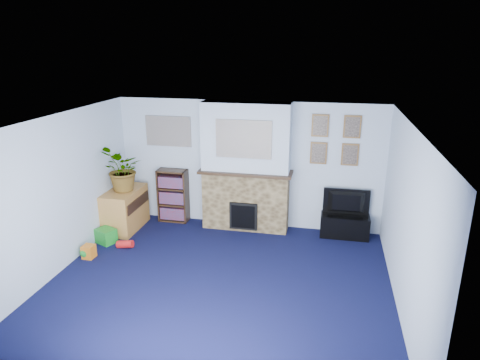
% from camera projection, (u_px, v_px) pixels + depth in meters
% --- Properties ---
extents(floor, '(5.00, 4.50, 0.01)m').
position_uv_depth(floor, '(219.00, 283.00, 6.33)').
color(floor, '#0D1033').
rests_on(floor, ground).
extents(ceiling, '(5.00, 4.50, 0.01)m').
position_uv_depth(ceiling, '(216.00, 123.00, 5.59)').
color(ceiling, white).
rests_on(ceiling, wall_back).
extents(wall_back, '(5.00, 0.04, 2.40)m').
position_uv_depth(wall_back, '(248.00, 165.00, 8.06)').
color(wall_back, silver).
rests_on(wall_back, ground).
extents(wall_front, '(5.00, 0.04, 2.40)m').
position_uv_depth(wall_front, '(154.00, 298.00, 3.87)').
color(wall_front, silver).
rests_on(wall_front, ground).
extents(wall_left, '(0.04, 4.50, 2.40)m').
position_uv_depth(wall_left, '(57.00, 195.00, 6.45)').
color(wall_left, silver).
rests_on(wall_left, ground).
extents(wall_right, '(0.04, 4.50, 2.40)m').
position_uv_depth(wall_right, '(406.00, 223.00, 5.47)').
color(wall_right, silver).
rests_on(wall_right, ground).
extents(chimney_breast, '(1.72, 0.50, 2.40)m').
position_uv_depth(chimney_breast, '(246.00, 168.00, 7.87)').
color(chimney_breast, brown).
rests_on(chimney_breast, ground).
extents(collage_main, '(1.00, 0.03, 0.68)m').
position_uv_depth(collage_main, '(244.00, 139.00, 7.49)').
color(collage_main, gray).
rests_on(collage_main, chimney_breast).
extents(collage_left, '(0.90, 0.03, 0.58)m').
position_uv_depth(collage_left, '(168.00, 131.00, 8.17)').
color(collage_left, gray).
rests_on(collage_left, wall_back).
extents(portrait_tl, '(0.30, 0.03, 0.40)m').
position_uv_depth(portrait_tl, '(320.00, 126.00, 7.54)').
color(portrait_tl, brown).
rests_on(portrait_tl, wall_back).
extents(portrait_tr, '(0.30, 0.03, 0.40)m').
position_uv_depth(portrait_tr, '(352.00, 127.00, 7.43)').
color(portrait_tr, brown).
rests_on(portrait_tr, wall_back).
extents(portrait_bl, '(0.30, 0.03, 0.40)m').
position_uv_depth(portrait_bl, '(319.00, 153.00, 7.69)').
color(portrait_bl, brown).
rests_on(portrait_bl, wall_back).
extents(portrait_br, '(0.30, 0.03, 0.40)m').
position_uv_depth(portrait_br, '(350.00, 155.00, 7.58)').
color(portrait_br, brown).
rests_on(portrait_br, wall_back).
extents(tv_stand, '(0.87, 0.37, 0.41)m').
position_uv_depth(tv_stand, '(345.00, 225.00, 7.79)').
color(tv_stand, black).
rests_on(tv_stand, ground).
extents(television, '(0.83, 0.11, 0.48)m').
position_uv_depth(television, '(346.00, 203.00, 7.68)').
color(television, black).
rests_on(television, tv_stand).
extents(bookshelf, '(0.58, 0.28, 1.05)m').
position_uv_depth(bookshelf, '(173.00, 197.00, 8.43)').
color(bookshelf, '#311F11').
rests_on(bookshelf, ground).
extents(sideboard, '(0.55, 0.99, 0.77)m').
position_uv_depth(sideboard, '(125.00, 211.00, 8.11)').
color(sideboard, '#B67D3A').
rests_on(sideboard, ground).
extents(potted_plant, '(0.79, 0.87, 0.83)m').
position_uv_depth(potted_plant, '(122.00, 170.00, 7.80)').
color(potted_plant, '#26661E').
rests_on(potted_plant, sideboard).
extents(mantel_clock, '(0.10, 0.06, 0.14)m').
position_uv_depth(mantel_clock, '(244.00, 167.00, 7.82)').
color(mantel_clock, gold).
rests_on(mantel_clock, chimney_breast).
extents(mantel_candle, '(0.05, 0.05, 0.15)m').
position_uv_depth(mantel_candle, '(265.00, 168.00, 7.74)').
color(mantel_candle, '#B2BFC6').
rests_on(mantel_candle, chimney_breast).
extents(mantel_teddy, '(0.14, 0.14, 0.14)m').
position_uv_depth(mantel_teddy, '(213.00, 166.00, 7.94)').
color(mantel_teddy, gray).
rests_on(mantel_teddy, chimney_breast).
extents(mantel_can, '(0.06, 0.06, 0.12)m').
position_uv_depth(mantel_can, '(284.00, 170.00, 7.68)').
color(mantel_can, orange).
rests_on(mantel_can, chimney_breast).
extents(green_crate, '(0.40, 0.37, 0.26)m').
position_uv_depth(green_crate, '(106.00, 235.00, 7.58)').
color(green_crate, '#198C26').
rests_on(green_crate, ground).
extents(toy_ball, '(0.21, 0.21, 0.21)m').
position_uv_depth(toy_ball, '(86.00, 253.00, 7.06)').
color(toy_ball, '#198C26').
rests_on(toy_ball, ground).
extents(toy_block, '(0.19, 0.19, 0.22)m').
position_uv_depth(toy_block, '(89.00, 252.00, 7.05)').
color(toy_block, orange).
rests_on(toy_block, ground).
extents(toy_tube, '(0.30, 0.13, 0.17)m').
position_uv_depth(toy_tube, '(125.00, 244.00, 7.40)').
color(toy_tube, red).
rests_on(toy_tube, ground).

